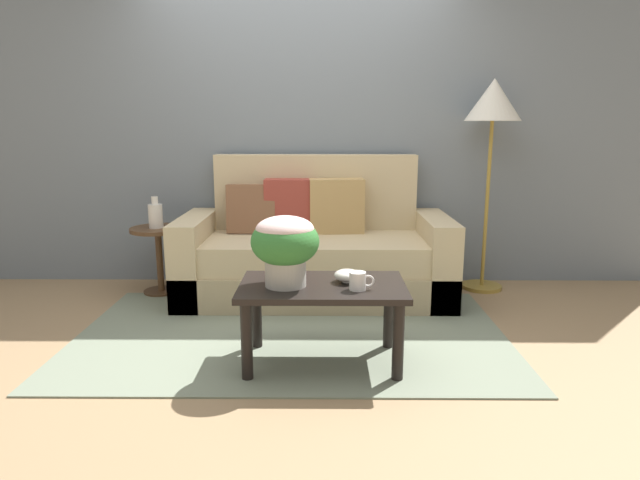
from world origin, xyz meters
TOP-DOWN VIEW (x-y plane):
  - ground_plane at (0.00, 0.00)m, footprint 14.00×14.00m
  - wall_back at (0.00, 1.31)m, footprint 6.40×0.12m
  - area_rug at (0.00, -0.01)m, footprint 2.72×1.68m
  - couch at (0.13, 0.83)m, footprint 2.05×0.89m
  - coffee_table at (0.20, -0.43)m, footprint 0.91×0.55m
  - side_table at (-1.10, 0.86)m, footprint 0.43×0.43m
  - floor_lamp at (1.51, 1.01)m, footprint 0.43×0.43m
  - potted_plant at (0.00, -0.46)m, footprint 0.37×0.37m
  - coffee_mug at (0.39, -0.54)m, footprint 0.13×0.09m
  - snack_bowl at (0.34, -0.39)m, footprint 0.15×0.15m
  - table_vase at (-1.10, 0.85)m, footprint 0.11×0.11m

SIDE VIEW (x-z plane):
  - ground_plane at x=0.00m, z-range 0.00..0.00m
  - area_rug at x=0.00m, z-range 0.00..0.01m
  - couch at x=0.13m, z-range -0.20..0.89m
  - side_table at x=-1.10m, z-range 0.10..0.64m
  - coffee_table at x=0.20m, z-range 0.15..0.62m
  - snack_bowl at x=0.34m, z-range 0.47..0.54m
  - coffee_mug at x=0.39m, z-range 0.47..0.56m
  - table_vase at x=-1.10m, z-range 0.51..0.76m
  - potted_plant at x=0.00m, z-range 0.51..0.90m
  - wall_back at x=0.00m, z-range 0.00..2.71m
  - floor_lamp at x=1.51m, z-range 0.59..2.26m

